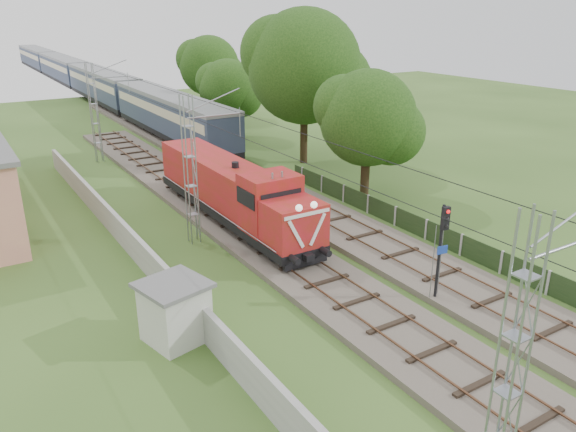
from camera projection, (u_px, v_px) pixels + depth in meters
ground at (380, 325)px, 22.79m from camera, size 140.00×140.00×0.00m
track_main at (289, 259)px, 28.30m from camera, size 4.20×70.00×0.45m
track_side at (253, 180)px, 41.12m from camera, size 4.20×80.00×0.45m
catenary at (191, 170)px, 29.47m from camera, size 3.31×70.00×8.00m
boundary_wall at (131, 242)px, 28.87m from camera, size 0.25×40.00×1.50m
fence at (461, 245)px, 28.92m from camera, size 0.12×32.00×1.20m
locomotive at (233, 191)px, 32.54m from camera, size 2.78×15.87×4.03m
coach_rake at (80, 75)px, 82.56m from camera, size 3.28×97.92×3.79m
signal_post at (442, 237)px, 23.36m from camera, size 0.50×0.39×4.52m
relay_hut at (175, 311)px, 21.36m from camera, size 2.83×2.83×2.43m
tree_a at (369, 119)px, 36.22m from camera, size 6.58×6.26×8.53m
tree_b at (306, 68)px, 43.97m from camera, size 9.42×8.97×12.21m
tree_c at (229, 89)px, 53.89m from camera, size 5.83×5.55×7.56m
tree_d at (210, 67)px, 63.77m from camera, size 7.10×6.76×9.21m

